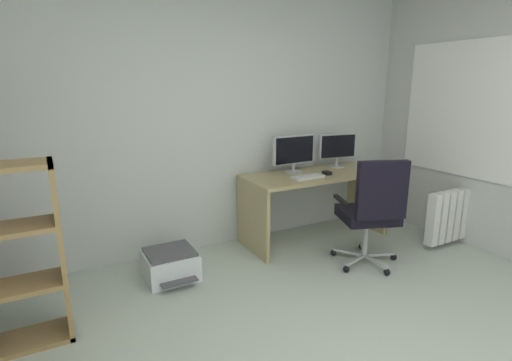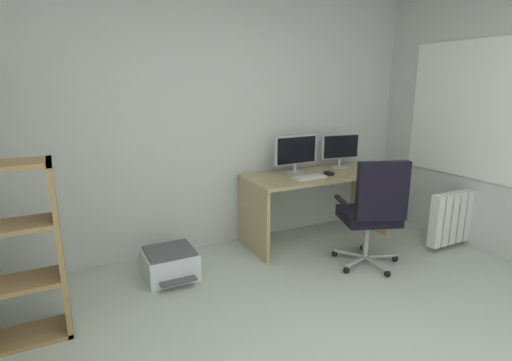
% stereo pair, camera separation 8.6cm
% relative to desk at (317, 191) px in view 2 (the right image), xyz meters
% --- Properties ---
extents(wall_back, '(4.75, 0.10, 2.77)m').
position_rel_desk_xyz_m(wall_back, '(-1.05, 0.42, 0.84)').
color(wall_back, silver).
rests_on(wall_back, ground).
extents(window_pane, '(0.01, 1.54, 1.28)m').
position_rel_desk_xyz_m(window_pane, '(1.32, -0.84, 0.85)').
color(window_pane, white).
extents(window_frame, '(0.02, 1.62, 1.36)m').
position_rel_desk_xyz_m(window_frame, '(1.32, -0.84, 0.85)').
color(window_frame, white).
extents(desk, '(1.56, 0.66, 0.74)m').
position_rel_desk_xyz_m(desk, '(0.00, 0.00, 0.00)').
color(desk, tan).
rests_on(desk, ground).
extents(monitor_main, '(0.51, 0.18, 0.39)m').
position_rel_desk_xyz_m(monitor_main, '(-0.19, 0.15, 0.42)').
color(monitor_main, '#B2B5B7').
rests_on(monitor_main, desk).
extents(monitor_secondary, '(0.46, 0.18, 0.37)m').
position_rel_desk_xyz_m(monitor_secondary, '(0.40, 0.15, 0.41)').
color(monitor_secondary, '#B2B5B7').
rests_on(monitor_secondary, desk).
extents(keyboard, '(0.34, 0.14, 0.02)m').
position_rel_desk_xyz_m(keyboard, '(-0.20, -0.14, 0.20)').
color(keyboard, silver).
rests_on(keyboard, desk).
extents(computer_mouse, '(0.06, 0.10, 0.03)m').
position_rel_desk_xyz_m(computer_mouse, '(0.06, -0.11, 0.21)').
color(computer_mouse, black).
rests_on(computer_mouse, desk).
extents(office_chair, '(0.64, 0.64, 1.03)m').
position_rel_desk_xyz_m(office_chair, '(0.03, -0.81, 0.02)').
color(office_chair, '#B7BABC').
rests_on(office_chair, ground).
extents(printer, '(0.43, 0.49, 0.26)m').
position_rel_desk_xyz_m(printer, '(-1.65, -0.14, -0.42)').
color(printer, silver).
rests_on(printer, ground).
extents(radiator, '(0.85, 0.10, 0.54)m').
position_rel_desk_xyz_m(radiator, '(1.23, -0.84, -0.22)').
color(radiator, white).
rests_on(radiator, ground).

